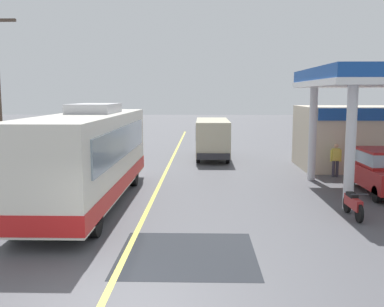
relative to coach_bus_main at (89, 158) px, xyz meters
The scene contains 9 objects.
ground 12.52m from the coach_bus_main, 79.61° to the left, with size 120.00×120.00×0.00m, color #4C4C51.
lane_divider_stripe 7.73m from the coach_bus_main, 72.74° to the left, with size 0.16×50.00×0.01m, color #D8CC4C.
wet_puddle_patch 6.69m from the coach_bus_main, 54.01° to the right, with size 3.48×3.43×0.01m, color #26282D.
coach_bus_main is the anchor object (origin of this frame).
gas_station_roadside 14.54m from the coach_bus_main, 25.89° to the left, with size 9.10×11.95×5.10m.
car_at_pump 11.69m from the coach_bus_main, ahead, with size 1.70×4.20×1.82m.
minibus_opposing_lane 12.84m from the coach_bus_main, 68.14° to the left, with size 2.04×6.13×2.44m.
motorcycle_parked_forecourt 9.40m from the coach_bus_main, 10.24° to the right, with size 0.55×1.80×0.92m.
pedestrian_near_pump 12.08m from the coach_bus_main, 27.45° to the left, with size 0.55×0.22×1.66m.
Camera 1 is at (1.96, -8.30, 4.05)m, focal length 41.53 mm.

